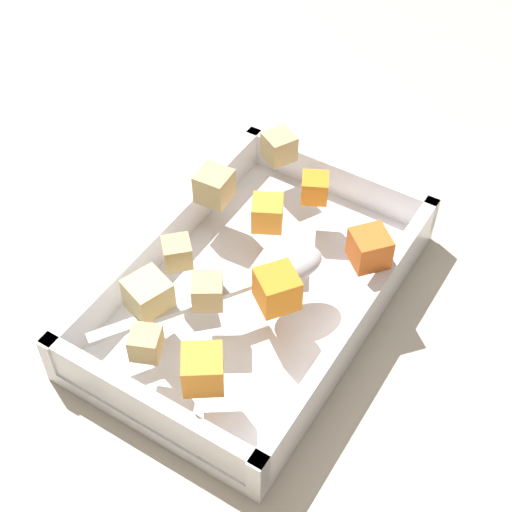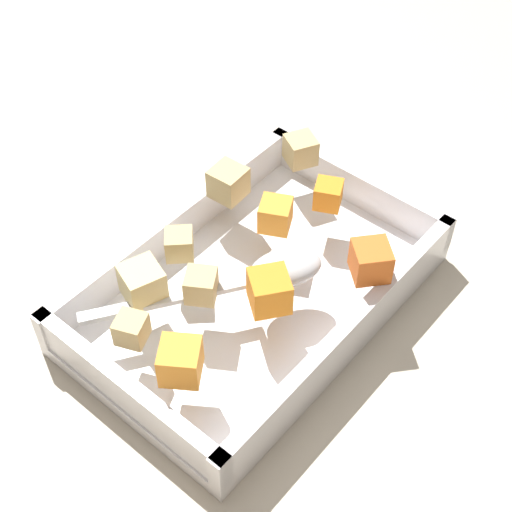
% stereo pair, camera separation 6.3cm
% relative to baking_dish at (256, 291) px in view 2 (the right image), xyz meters
% --- Properties ---
extents(ground_plane, '(4.00, 4.00, 0.00)m').
position_rel_baking_dish_xyz_m(ground_plane, '(-0.00, -0.01, -0.02)').
color(ground_plane, '#BCB29E').
extents(baking_dish, '(0.31, 0.20, 0.05)m').
position_rel_baking_dish_xyz_m(baking_dish, '(0.00, 0.00, 0.00)').
color(baking_dish, silver).
rests_on(baking_dish, ground_plane).
extents(carrot_chunk_corner_nw, '(0.04, 0.04, 0.03)m').
position_rel_baking_dish_xyz_m(carrot_chunk_corner_nw, '(0.05, 0.02, 0.05)').
color(carrot_chunk_corner_nw, orange).
rests_on(carrot_chunk_corner_nw, baking_dish).
extents(carrot_chunk_near_left, '(0.04, 0.04, 0.03)m').
position_rel_baking_dish_xyz_m(carrot_chunk_near_left, '(0.05, -0.08, 0.05)').
color(carrot_chunk_near_left, orange).
rests_on(carrot_chunk_near_left, baking_dish).
extents(carrot_chunk_back_center, '(0.03, 0.03, 0.02)m').
position_rel_baking_dish_xyz_m(carrot_chunk_back_center, '(0.10, -0.00, 0.05)').
color(carrot_chunk_back_center, orange).
rests_on(carrot_chunk_back_center, baking_dish).
extents(carrot_chunk_under_handle, '(0.04, 0.04, 0.03)m').
position_rel_baking_dish_xyz_m(carrot_chunk_under_handle, '(-0.12, -0.03, 0.05)').
color(carrot_chunk_under_handle, orange).
rests_on(carrot_chunk_under_handle, baking_dish).
extents(carrot_chunk_far_right, '(0.04, 0.04, 0.03)m').
position_rel_baking_dish_xyz_m(carrot_chunk_far_right, '(-0.03, -0.04, 0.05)').
color(carrot_chunk_far_right, orange).
rests_on(carrot_chunk_far_right, baking_dish).
extents(potato_chunk_heap_top, '(0.04, 0.04, 0.03)m').
position_rel_baking_dish_xyz_m(potato_chunk_heap_top, '(-0.08, 0.05, 0.05)').
color(potato_chunk_heap_top, '#E0CC89').
rests_on(potato_chunk_heap_top, baking_dish).
extents(potato_chunk_near_right, '(0.03, 0.03, 0.02)m').
position_rel_baking_dish_xyz_m(potato_chunk_near_right, '(-0.05, 0.01, 0.05)').
color(potato_chunk_near_right, tan).
rests_on(potato_chunk_near_right, baking_dish).
extents(potato_chunk_mid_left, '(0.03, 0.03, 0.03)m').
position_rel_baking_dish_xyz_m(potato_chunk_mid_left, '(0.05, 0.07, 0.05)').
color(potato_chunk_mid_left, tan).
rests_on(potato_chunk_mid_left, baking_dish).
extents(potato_chunk_center, '(0.03, 0.03, 0.02)m').
position_rel_baking_dish_xyz_m(potato_chunk_center, '(-0.12, 0.02, 0.05)').
color(potato_chunk_center, tan).
rests_on(potato_chunk_center, baking_dish).
extents(potato_chunk_near_spoon, '(0.04, 0.04, 0.03)m').
position_rel_baking_dish_xyz_m(potato_chunk_near_spoon, '(0.13, 0.05, 0.05)').
color(potato_chunk_near_spoon, tan).
rests_on(potato_chunk_near_spoon, baking_dish).
extents(potato_chunk_corner_sw, '(0.03, 0.03, 0.02)m').
position_rel_baking_dish_xyz_m(potato_chunk_corner_sw, '(-0.03, 0.06, 0.05)').
color(potato_chunk_corner_sw, tan).
rests_on(potato_chunk_corner_sw, baking_dish).
extents(serving_spoon, '(0.18, 0.13, 0.02)m').
position_rel_baking_dish_xyz_m(serving_spoon, '(-0.01, -0.02, 0.04)').
color(serving_spoon, silver).
rests_on(serving_spoon, baking_dish).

